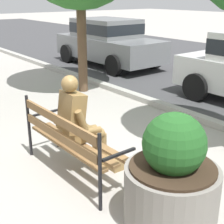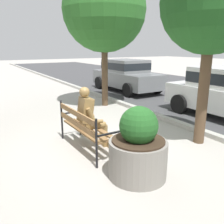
% 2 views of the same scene
% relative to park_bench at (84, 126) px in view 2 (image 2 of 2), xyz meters
% --- Properties ---
extents(ground_plane, '(80.00, 80.00, 0.00)m').
position_rel_park_bench_xyz_m(ground_plane, '(0.22, 0.12, -0.54)').
color(ground_plane, '#ADA8A0').
extents(curb_stone, '(60.00, 0.20, 0.12)m').
position_rel_park_bench_xyz_m(curb_stone, '(0.22, 3.02, -0.48)').
color(curb_stone, '#B2AFA8').
rests_on(curb_stone, ground).
extents(park_bench, '(1.81, 0.56, 0.95)m').
position_rel_park_bench_xyz_m(park_bench, '(0.00, 0.00, 0.00)').
color(park_bench, olive).
rests_on(park_bench, ground).
extents(bronze_statue_seated, '(0.66, 0.76, 1.37)m').
position_rel_park_bench_xyz_m(bronze_statue_seated, '(-0.01, 0.21, 0.12)').
color(bronze_statue_seated, olive).
rests_on(bronze_statue_seated, ground).
extents(concrete_planter, '(0.99, 0.99, 1.25)m').
position_rel_park_bench_xyz_m(concrete_planter, '(1.50, 0.32, -0.04)').
color(concrete_planter, gray).
rests_on(concrete_planter, ground).
extents(street_tree_near_bench, '(2.94, 2.94, 4.90)m').
position_rel_park_bench_xyz_m(street_tree_near_bench, '(-3.38, 2.42, 2.87)').
color(street_tree_near_bench, brown).
rests_on(street_tree_near_bench, ground).
extents(street_tree_down_street, '(2.12, 2.12, 4.12)m').
position_rel_park_bench_xyz_m(street_tree_down_street, '(1.00, 2.49, 2.49)').
color(street_tree_down_street, brown).
rests_on(street_tree_down_street, ground).
extents(parked_car_grey, '(4.12, 1.96, 1.56)m').
position_rel_park_bench_xyz_m(parked_car_grey, '(-5.59, 4.88, 0.30)').
color(parked_car_grey, slate).
rests_on(parked_car_grey, ground).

